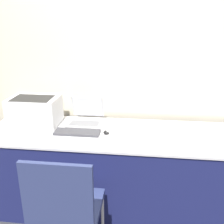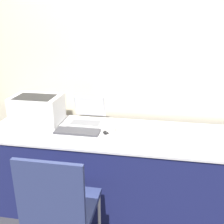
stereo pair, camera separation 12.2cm
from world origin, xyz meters
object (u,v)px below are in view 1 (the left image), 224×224
at_px(external_keyboard, 77,132).
at_px(mouse, 107,132).
at_px(chair, 65,207).
at_px(coffee_cup, 110,127).
at_px(laptop_left, 86,117).
at_px(printer, 35,110).

xyz_separation_m(external_keyboard, mouse, (0.26, 0.02, 0.01)).
bearing_deg(chair, external_keyboard, 96.39).
bearing_deg(coffee_cup, mouse, -130.08).
bearing_deg(external_keyboard, coffee_cup, 8.56).
distance_m(external_keyboard, mouse, 0.26).
relative_size(external_keyboard, mouse, 6.27).
bearing_deg(mouse, laptop_left, 134.13).
bearing_deg(printer, external_keyboard, -21.58).
distance_m(external_keyboard, coffee_cup, 0.29).
xyz_separation_m(printer, mouse, (0.70, -0.16, -0.13)).
relative_size(printer, external_keyboard, 1.13).
bearing_deg(external_keyboard, printer, 158.42).
bearing_deg(printer, laptop_left, 10.29).
height_order(laptop_left, coffee_cup, laptop_left).
bearing_deg(printer, coffee_cup, -10.39).
relative_size(printer, mouse, 7.08).
bearing_deg(laptop_left, external_keyboard, -94.92).
bearing_deg(coffee_cup, external_keyboard, -171.44).
height_order(external_keyboard, chair, chair).
height_order(coffee_cup, chair, chair).
relative_size(printer, coffee_cup, 4.21).
xyz_separation_m(coffee_cup, mouse, (-0.02, -0.03, -0.04)).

